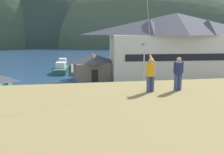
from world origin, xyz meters
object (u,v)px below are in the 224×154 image
Objects in this scene: storage_shed_waterside at (92,66)px; parking_light_pole at (144,66)px; harbor_lodge at (175,45)px; parked_car_corner_spot at (16,127)px; wharf_dock at (79,68)px; moored_boat_wharfside at (61,69)px; moored_boat_inner_slip at (63,65)px; parked_car_front_row_end at (104,101)px; person_companion at (178,73)px; parked_car_back_row_right at (43,100)px; parked_car_mid_row_center at (159,98)px; person_kite_flyer at (151,73)px; moored_boat_outer_mooring at (95,66)px.

storage_shed_waterside is 1.01× the size of parking_light_pole.
parked_car_corner_spot is (-22.36, -21.75, -4.92)m from harbor_lodge.
wharf_dock is 4.40m from moored_boat_wharfside.
parked_car_corner_spot is 17.50m from parking_light_pole.
wharf_dock is (-16.32, 11.93, -5.64)m from harbor_lodge.
parked_car_front_row_end is (5.24, -31.32, 0.34)m from moored_boat_inner_slip.
storage_shed_waterside is 0.88× the size of moored_boat_wharfside.
parked_car_back_row_right is at bearing 119.16° from person_companion.
parked_car_mid_row_center reaches higher than wharf_dock.
moored_boat_inner_slip is (0.20, 6.31, -0.00)m from moored_boat_wharfside.
person_kite_flyer reaches higher than storage_shed_waterside.
parked_car_front_row_end is at bearing -141.81° from parking_light_pole.
harbor_lodge is 25.88m from parked_car_back_row_right.
moored_boat_wharfside is (-19.90, 9.41, -5.26)m from harbor_lodge.
parked_car_mid_row_center is (6.26, -16.78, -1.31)m from storage_shed_waterside.
moored_boat_outer_mooring is at bearing 90.61° from person_companion.
parking_light_pole is at bearing -61.55° from moored_boat_wharfside.
parked_car_mid_row_center is (8.25, -27.23, 0.71)m from wharf_dock.
parked_car_front_row_end and parked_car_corner_spot have the same top height.
harbor_lodge reaches higher than moored_boat_wharfside.
parked_car_corner_spot is (-6.05, -33.68, 0.71)m from wharf_dock.
person_kite_flyer is at bearing -82.70° from moored_boat_inner_slip.
storage_shed_waterside is 3.69× the size of person_kite_flyer.
person_kite_flyer is (-5.09, -18.76, 2.56)m from parking_light_pole.
wharf_dock is at bearing 79.99° from parked_car_back_row_right.
parked_car_corner_spot is at bearing -109.08° from storage_shed_waterside.
moored_boat_outer_mooring is at bearing -26.23° from moored_boat_inner_slip.
person_companion is at bearing -86.37° from storage_shed_waterside.
parked_car_mid_row_center is at bearing -69.43° from moored_boat_inner_slip.
moored_boat_outer_mooring is at bearing 99.72° from parking_light_pole.
moored_boat_inner_slip reaches higher than wharf_dock.
harbor_lodge is at bearing 65.13° from person_kite_flyer.
storage_shed_waterside is 10.82m from wharf_dock.
storage_shed_waterside is 0.50× the size of wharf_dock.
parked_car_front_row_end is 0.98× the size of parked_car_back_row_right.
storage_shed_waterside is 17.96m from parked_car_mid_row_center.
moored_boat_inner_slip is 46.49m from person_companion.
parked_car_back_row_right is at bearing -165.12° from parking_light_pole.
parked_car_back_row_right is 12.96m from parking_light_pole.
harbor_lodge is 3.06× the size of moored_boat_wharfside.
harbor_lodge is 25.74m from moored_boat_inner_slip.
person_companion reaches higher than parked_car_back_row_right.
moored_boat_outer_mooring is 1.73× the size of parked_car_corner_spot.
parked_car_front_row_end is at bearing -93.43° from moored_boat_outer_mooring.
storage_shed_waterside is (-14.33, 1.49, -3.61)m from harbor_lodge.
moored_boat_outer_mooring is 27.97m from parked_car_front_row_end.
wharf_dock is at bearing 108.12° from parking_light_pole.
parked_car_mid_row_center is at bearing 73.57° from person_companion.
harbor_lodge is 5.49× the size of parked_car_back_row_right.
moored_boat_wharfside is 23.80m from parked_car_back_row_right.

